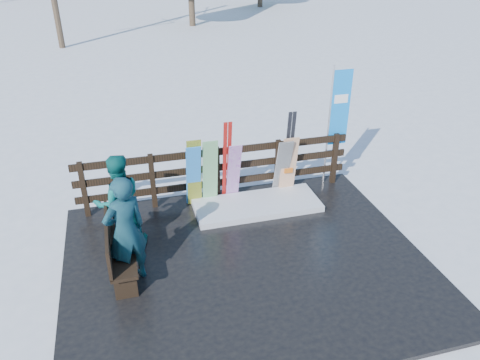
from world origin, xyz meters
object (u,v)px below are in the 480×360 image
object	(u,v)px
snowboard_2	(194,173)
snowboard_4	(283,167)
bench	(117,248)
person_back	(119,202)
snowboard_1	(210,173)
snowboard_3	(234,172)
person_front	(125,231)
snowboard_0	(193,176)
snowboard_5	(289,166)
rental_flag	(337,113)

from	to	relation	value
snowboard_2	snowboard_4	bearing A→B (deg)	0.00
bench	person_back	world-z (taller)	person_back
snowboard_1	snowboard_3	xyz separation A→B (m)	(0.48, 0.00, -0.06)
person_front	person_back	world-z (taller)	person_front
person_front	snowboard_2	bearing A→B (deg)	-151.10
snowboard_0	snowboard_1	size ratio (longest dim) A/B	0.97
snowboard_1	snowboard_3	world-z (taller)	snowboard_1
snowboard_2	snowboard_4	world-z (taller)	snowboard_2
snowboard_0	bench	bearing A→B (deg)	-131.70
snowboard_5	person_back	world-z (taller)	person_back
snowboard_3	person_front	bearing A→B (deg)	-138.70
snowboard_0	snowboard_1	world-z (taller)	snowboard_1
snowboard_3	snowboard_5	xyz separation A→B (m)	(1.17, -0.00, -0.00)
snowboard_1	snowboard_2	size ratio (longest dim) A/B	0.96
snowboard_2	person_front	size ratio (longest dim) A/B	0.82
snowboard_3	rental_flag	world-z (taller)	rental_flag
snowboard_5	snowboard_1	bearing A→B (deg)	180.00
snowboard_1	snowboard_2	world-z (taller)	snowboard_2
snowboard_5	person_front	xyz separation A→B (m)	(-3.36, -1.92, 0.27)
snowboard_3	person_back	xyz separation A→B (m)	(-2.25, -0.93, 0.21)
snowboard_1	snowboard_3	size ratio (longest dim) A/B	1.07
snowboard_0	snowboard_5	size ratio (longest dim) A/B	1.06
bench	rental_flag	world-z (taller)	rental_flag
snowboard_3	snowboard_5	world-z (taller)	snowboard_3
snowboard_3	person_back	size ratio (longest dim) A/B	0.78
snowboard_2	person_front	bearing A→B (deg)	-126.01
snowboard_2	person_back	bearing A→B (deg)	-147.44
snowboard_4	person_back	bearing A→B (deg)	-164.17
snowboard_0	snowboard_3	size ratio (longest dim) A/B	1.03
snowboard_5	person_front	size ratio (longest dim) A/B	0.72
snowboard_1	snowboard_2	bearing A→B (deg)	-180.00
snowboard_5	snowboard_4	bearing A→B (deg)	180.00
bench	snowboard_5	xyz separation A→B (m)	(3.53, 1.74, 0.14)
snowboard_1	rental_flag	distance (m)	2.91
snowboard_2	person_back	xyz separation A→B (m)	(-1.46, -0.93, 0.12)
snowboard_1	person_front	world-z (taller)	person_front
snowboard_5	rental_flag	size ratio (longest dim) A/B	0.51
snowboard_0	snowboard_4	xyz separation A→B (m)	(1.85, 0.00, -0.05)
bench	person_front	bearing A→B (deg)	-47.12
snowboard_1	person_front	xyz separation A→B (m)	(-1.71, -1.92, 0.20)
snowboard_0	snowboard_4	size ratio (longest dim) A/B	1.07
snowboard_3	person_front	xyz separation A→B (m)	(-2.19, -1.92, 0.26)
person_front	snowboard_1	bearing A→B (deg)	-156.76
bench	snowboard_1	distance (m)	2.57
snowboard_2	snowboard_5	size ratio (longest dim) A/B	1.14
person_back	snowboard_4	bearing A→B (deg)	-174.01
snowboard_2	snowboard_4	size ratio (longest dim) A/B	1.15
snowboard_2	person_front	distance (m)	2.38
snowboard_0	rental_flag	xyz separation A→B (m)	(3.10, 0.27, 0.92)
snowboard_3	snowboard_5	bearing A→B (deg)	-0.00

